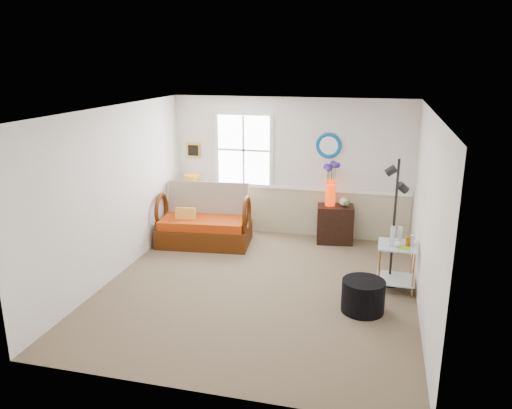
% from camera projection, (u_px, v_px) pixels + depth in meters
% --- Properties ---
extents(floor, '(4.50, 5.00, 0.01)m').
position_uv_depth(floor, '(259.00, 287.00, 7.38)').
color(floor, brown).
rests_on(floor, ground).
extents(ceiling, '(4.50, 5.00, 0.01)m').
position_uv_depth(ceiling, '(259.00, 110.00, 6.66)').
color(ceiling, white).
rests_on(ceiling, walls).
extents(walls, '(4.51, 5.01, 2.60)m').
position_uv_depth(walls, '(259.00, 203.00, 7.02)').
color(walls, silver).
rests_on(walls, floor).
extents(wainscot, '(4.46, 0.02, 0.90)m').
position_uv_depth(wainscot, '(289.00, 211.00, 9.57)').
color(wainscot, tan).
rests_on(wainscot, walls).
extents(chair_rail, '(4.46, 0.04, 0.06)m').
position_uv_depth(chair_rail, '(290.00, 188.00, 9.43)').
color(chair_rail, white).
rests_on(chair_rail, walls).
extents(window, '(1.14, 0.06, 1.44)m').
position_uv_depth(window, '(244.00, 150.00, 9.45)').
color(window, white).
rests_on(window, walls).
extents(picture, '(0.28, 0.03, 0.28)m').
position_uv_depth(picture, '(193.00, 150.00, 9.71)').
color(picture, '#B78329').
rests_on(picture, walls).
extents(mirror, '(0.47, 0.07, 0.47)m').
position_uv_depth(mirror, '(329.00, 145.00, 9.04)').
color(mirror, '#0B719D').
rests_on(mirror, walls).
extents(loveseat, '(1.73, 1.10, 1.07)m').
position_uv_depth(loveseat, '(204.00, 216.00, 9.01)').
color(loveseat, '#502104').
rests_on(loveseat, floor).
extents(throw_pillow, '(0.36, 0.14, 0.35)m').
position_uv_depth(throw_pillow, '(185.00, 217.00, 8.93)').
color(throw_pillow, orange).
rests_on(throw_pillow, loveseat).
extents(lamp_stand, '(0.37, 0.37, 0.56)m').
position_uv_depth(lamp_stand, '(195.00, 215.00, 9.88)').
color(lamp_stand, black).
rests_on(lamp_stand, floor).
extents(table_lamp, '(0.35, 0.35, 0.55)m').
position_uv_depth(table_lamp, '(192.00, 189.00, 9.71)').
color(table_lamp, '#C57A20').
rests_on(table_lamp, lamp_stand).
extents(potted_plant, '(0.42, 0.43, 0.26)m').
position_uv_depth(potted_plant, '(200.00, 196.00, 9.72)').
color(potted_plant, '#345F26').
rests_on(potted_plant, lamp_stand).
extents(cabinet, '(0.70, 0.50, 0.70)m').
position_uv_depth(cabinet, '(335.00, 224.00, 9.13)').
color(cabinet, black).
rests_on(cabinet, floor).
extents(flower_vase, '(0.26, 0.26, 0.80)m').
position_uv_depth(flower_vase, '(331.00, 184.00, 8.96)').
color(flower_vase, '#F73203').
rests_on(flower_vase, cabinet).
extents(side_table, '(0.55, 0.55, 0.69)m').
position_uv_depth(side_table, '(396.00, 267.00, 7.24)').
color(side_table, '#B5833A').
rests_on(side_table, floor).
extents(tabletop_items, '(0.41, 0.41, 0.24)m').
position_uv_depth(tabletop_items, '(401.00, 237.00, 7.13)').
color(tabletop_items, silver).
rests_on(tabletop_items, side_table).
extents(floor_lamp, '(0.30, 0.30, 1.91)m').
position_uv_depth(floor_lamp, '(394.00, 224.00, 7.23)').
color(floor_lamp, black).
rests_on(floor_lamp, floor).
extents(ottoman, '(0.59, 0.59, 0.44)m').
position_uv_depth(ottoman, '(363.00, 296.00, 6.63)').
color(ottoman, black).
rests_on(ottoman, floor).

